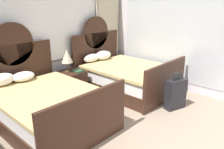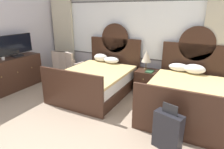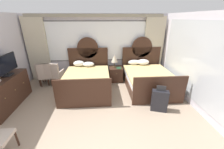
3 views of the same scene
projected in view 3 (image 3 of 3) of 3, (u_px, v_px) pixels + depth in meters
The scene contains 13 objects.
wall_back_window at pixel (97, 46), 5.89m from camera, with size 5.84×0.22×2.70m.
wall_right_mirror at pixel (200, 63), 3.91m from camera, with size 0.08×4.85×2.70m.
bed_near_window at pixel (87, 80), 5.16m from camera, with size 1.66×2.27×1.81m.
bed_near_mirror at pixel (147, 78), 5.33m from camera, with size 1.66×2.27×1.81m.
nightstand_between_beds at pixel (116, 74), 5.93m from camera, with size 0.56×0.58×0.60m.
table_lamp_on_nightstand at pixel (114, 59), 5.73m from camera, with size 0.27×0.27×0.53m.
book_on_nightstand at pixel (119, 68), 5.72m from camera, with size 0.18×0.26×0.03m.
dresser_minibar at pixel (7, 93), 4.14m from camera, with size 0.52×1.73×0.92m.
tv_flatscreen at pixel (5, 65), 4.06m from camera, with size 0.20×1.05×0.62m.
armchair_by_window_left at pixel (54, 73), 5.50m from camera, with size 0.64×0.64×0.93m.
armchair_by_window_centre at pixel (46, 74), 5.48m from camera, with size 0.67×0.67×0.93m.
armchair_by_window_right at pixel (46, 74), 5.48m from camera, with size 0.57×0.57×0.93m.
suitcase_on_floor at pixel (159, 101), 3.98m from camera, with size 0.49×0.32×0.81m.
Camera 3 is at (0.18, -1.69, 2.54)m, focal length 22.20 mm.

